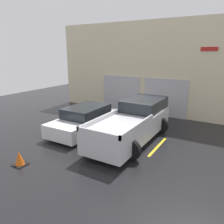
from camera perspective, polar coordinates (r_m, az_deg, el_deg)
name	(u,v)px	position (r m, az deg, el deg)	size (l,w,h in m)	color
ground_plane	(124,125)	(12.48, 3.06, -3.49)	(28.00, 28.00, 0.00)	black
shophouse_building	(147,69)	(14.85, 9.25, 11.00)	(13.39, 0.68, 5.97)	beige
pickup_truck	(134,122)	(10.36, 5.66, -2.69)	(2.47, 5.51, 1.75)	silver
sedan_white	(86,120)	(11.55, -6.86, -1.97)	(2.24, 4.32, 1.31)	white
parking_stripe_far_left	(67,126)	(12.53, -11.68, -3.70)	(0.12, 2.20, 0.01)	gold
parking_stripe_left	(107,135)	(11.01, -1.34, -6.10)	(0.12, 2.20, 0.01)	gold
parking_stripe_centre	(158,147)	(9.97, 11.84, -8.84)	(0.12, 2.20, 0.01)	gold
traffic_cone	(20,159)	(8.88, -23.00, -11.19)	(0.47, 0.47, 0.55)	black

